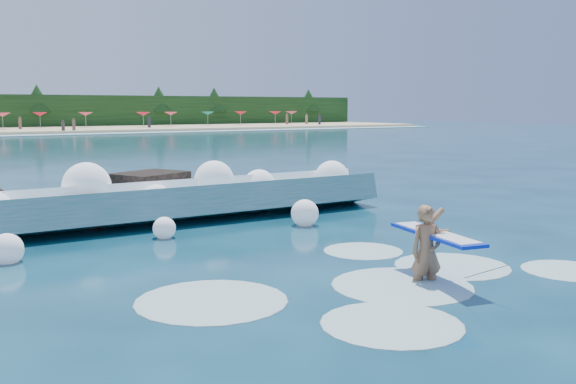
# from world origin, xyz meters

# --- Properties ---
(ground) EXTENTS (200.00, 200.00, 0.00)m
(ground) POSITION_xyz_m (0.00, 0.00, 0.00)
(ground) COLOR #072838
(ground) RESTS_ON ground
(breaking_wave) EXTENTS (16.45, 2.63, 1.42)m
(breaking_wave) POSITION_xyz_m (-1.33, 6.30, 0.50)
(breaking_wave) COLOR teal
(breaking_wave) RESTS_ON ground
(rock_cluster) EXTENTS (8.22, 3.46, 1.44)m
(rock_cluster) POSITION_xyz_m (-2.75, 7.71, 0.46)
(rock_cluster) COLOR black
(rock_cluster) RESTS_ON ground
(surfer_with_board) EXTENTS (1.18, 2.94, 1.76)m
(surfer_with_board) POSITION_xyz_m (1.61, -2.60, 0.65)
(surfer_with_board) COLOR #936344
(surfer_with_board) RESTS_ON ground
(wave_spray) EXTENTS (15.27, 4.61, 1.98)m
(wave_spray) POSITION_xyz_m (-1.39, 6.26, 0.91)
(wave_spray) COLOR white
(wave_spray) RESTS_ON ground
(surf_foam) EXTENTS (9.09, 6.07, 0.13)m
(surf_foam) POSITION_xyz_m (0.73, -2.20, 0.00)
(surf_foam) COLOR silver
(surf_foam) RESTS_ON ground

